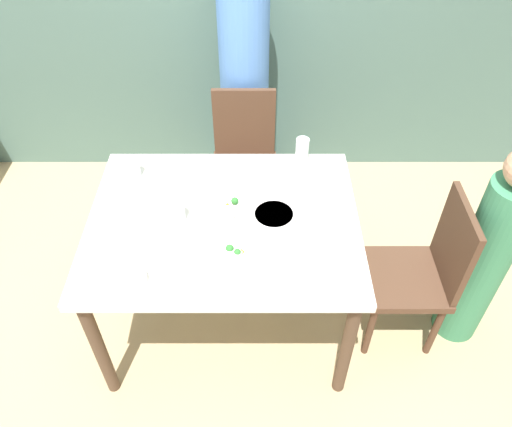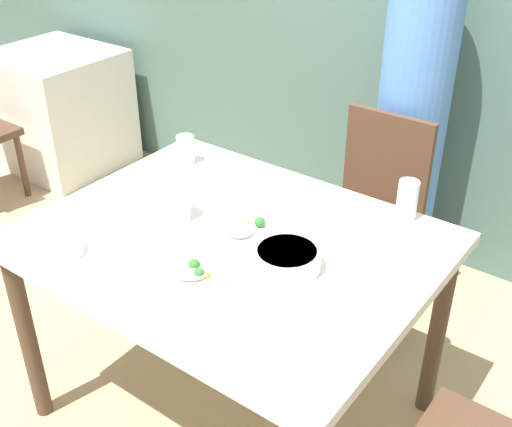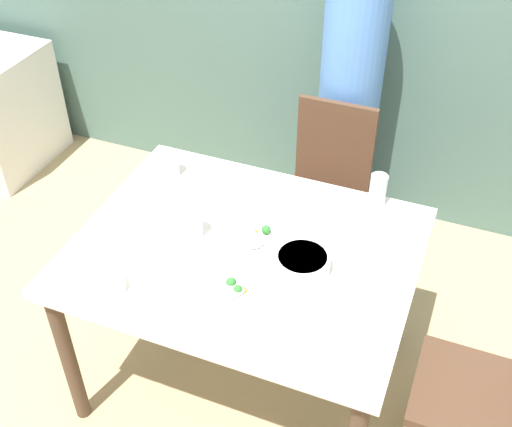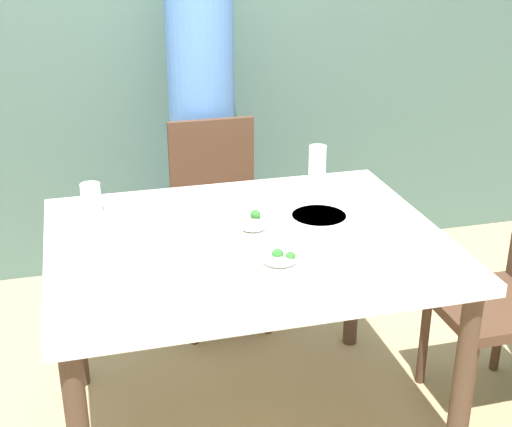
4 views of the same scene
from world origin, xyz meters
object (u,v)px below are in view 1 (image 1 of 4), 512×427
(bowl_curry, at_px, (274,218))
(person_adult, at_px, (245,93))
(plate_rice_adult, at_px, (228,211))
(chair_child_spot, at_px, (422,270))
(person_child, at_px, (486,257))
(glass_water_tall, at_px, (133,167))
(chair_adult_spot, at_px, (245,158))

(bowl_curry, bearing_deg, person_adult, 97.37)
(plate_rice_adult, bearing_deg, bowl_curry, -17.40)
(chair_child_spot, xyz_separation_m, person_child, (0.28, -0.00, 0.10))
(plate_rice_adult, bearing_deg, glass_water_tall, 150.35)
(plate_rice_adult, height_order, glass_water_tall, glass_water_tall)
(chair_child_spot, distance_m, glass_water_tall, 1.52)
(chair_child_spot, bearing_deg, plate_rice_adult, -96.24)
(bowl_curry, distance_m, glass_water_tall, 0.78)
(person_child, relative_size, plate_rice_adult, 5.39)
(person_child, height_order, glass_water_tall, person_child)
(chair_adult_spot, height_order, plate_rice_adult, chair_adult_spot)
(person_adult, relative_size, glass_water_tall, 14.50)
(person_child, xyz_separation_m, plate_rice_adult, (-1.23, 0.10, 0.20))
(bowl_curry, distance_m, plate_rice_adult, 0.23)
(chair_child_spot, relative_size, plate_rice_adult, 3.96)
(person_adult, xyz_separation_m, bowl_curry, (0.15, -1.18, 0.05))
(chair_child_spot, bearing_deg, chair_adult_spot, -135.40)
(person_adult, bearing_deg, person_child, -46.15)
(person_adult, xyz_separation_m, person_child, (1.17, -1.22, -0.17))
(person_adult, height_order, bowl_curry, person_adult)
(person_adult, relative_size, bowl_curry, 8.08)
(bowl_curry, height_order, glass_water_tall, glass_water_tall)
(chair_adult_spot, xyz_separation_m, bowl_curry, (0.15, -0.86, 0.32))
(glass_water_tall, bearing_deg, plate_rice_adult, -29.65)
(chair_child_spot, xyz_separation_m, person_adult, (-0.89, 1.22, 0.27))
(person_adult, height_order, plate_rice_adult, person_adult)
(chair_adult_spot, distance_m, chair_child_spot, 1.26)
(chair_child_spot, xyz_separation_m, plate_rice_adult, (-0.95, 0.10, 0.30))
(chair_child_spot, height_order, glass_water_tall, chair_child_spot)
(bowl_curry, bearing_deg, glass_water_tall, 153.90)
(glass_water_tall, bearing_deg, chair_adult_spot, 43.83)
(bowl_curry, xyz_separation_m, glass_water_tall, (-0.70, 0.34, 0.02))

